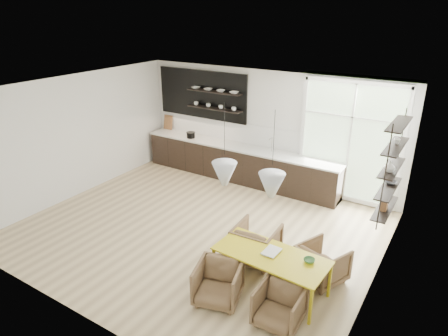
% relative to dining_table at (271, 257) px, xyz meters
% --- Properties ---
extents(room, '(7.02, 6.01, 2.91)m').
position_rel_dining_table_xyz_m(room, '(-1.52, 2.02, 0.84)').
color(room, beige).
rests_on(room, ground).
extents(kitchen_run, '(5.54, 0.69, 2.75)m').
position_rel_dining_table_xyz_m(kitchen_run, '(-2.79, 3.62, -0.02)').
color(kitchen_run, black).
rests_on(kitchen_run, ground).
extents(right_shelving, '(0.26, 1.22, 1.90)m').
position_rel_dining_table_xyz_m(right_shelving, '(1.26, 2.10, 1.03)').
color(right_shelving, black).
rests_on(right_shelving, ground).
extents(dining_table, '(1.86, 0.91, 0.66)m').
position_rel_dining_table_xyz_m(dining_table, '(0.00, 0.00, 0.00)').
color(dining_table, gold).
rests_on(dining_table, ground).
extents(armchair_back_left, '(0.80, 0.82, 0.71)m').
position_rel_dining_table_xyz_m(armchair_back_left, '(-0.57, 0.60, -0.27)').
color(armchair_back_left, brown).
rests_on(armchair_back_left, ground).
extents(armchair_back_right, '(0.93, 0.94, 0.66)m').
position_rel_dining_table_xyz_m(armchair_back_right, '(0.64, 0.68, -0.29)').
color(armchair_back_right, brown).
rests_on(armchair_back_right, ground).
extents(armchair_front_left, '(0.86, 0.88, 0.65)m').
position_rel_dining_table_xyz_m(armchair_front_left, '(-0.57, -0.68, -0.30)').
color(armchair_front_left, brown).
rests_on(armchair_front_left, ground).
extents(armchair_front_right, '(0.67, 0.69, 0.61)m').
position_rel_dining_table_xyz_m(armchair_front_right, '(0.46, -0.63, -0.31)').
color(armchair_front_right, brown).
rests_on(armchair_front_right, ground).
extents(wire_stool, '(0.33, 0.33, 0.42)m').
position_rel_dining_table_xyz_m(wire_stool, '(-0.84, 0.34, -0.35)').
color(wire_stool, black).
rests_on(wire_stool, ground).
extents(table_book, '(0.25, 0.33, 0.03)m').
position_rel_dining_table_xyz_m(table_book, '(-0.14, 0.06, 0.06)').
color(table_book, white).
rests_on(table_book, dining_table).
extents(table_bowl, '(0.23, 0.23, 0.06)m').
position_rel_dining_table_xyz_m(table_bowl, '(0.59, 0.13, 0.07)').
color(table_bowl, '#457D46').
rests_on(table_bowl, dining_table).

